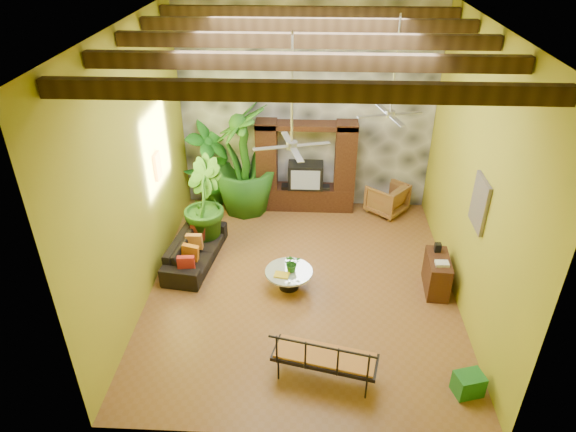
# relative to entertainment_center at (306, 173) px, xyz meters

# --- Properties ---
(ground) EXTENTS (7.00, 7.00, 0.00)m
(ground) POSITION_rel_entertainment_center_xyz_m (0.00, -3.14, -0.97)
(ground) COLOR brown
(ground) RESTS_ON ground
(ceiling) EXTENTS (6.00, 7.00, 0.02)m
(ceiling) POSITION_rel_entertainment_center_xyz_m (0.00, -3.14, 4.03)
(ceiling) COLOR silver
(ceiling) RESTS_ON back_wall
(back_wall) EXTENTS (6.00, 0.02, 5.00)m
(back_wall) POSITION_rel_entertainment_center_xyz_m (0.00, 0.36, 1.53)
(back_wall) COLOR gold
(back_wall) RESTS_ON ground
(left_wall) EXTENTS (0.02, 7.00, 5.00)m
(left_wall) POSITION_rel_entertainment_center_xyz_m (-3.00, -3.14, 1.53)
(left_wall) COLOR gold
(left_wall) RESTS_ON ground
(right_wall) EXTENTS (0.02, 7.00, 5.00)m
(right_wall) POSITION_rel_entertainment_center_xyz_m (3.00, -3.14, 1.53)
(right_wall) COLOR gold
(right_wall) RESTS_ON ground
(stone_accent_wall) EXTENTS (5.98, 0.10, 4.98)m
(stone_accent_wall) POSITION_rel_entertainment_center_xyz_m (0.00, 0.30, 1.53)
(stone_accent_wall) COLOR #33353A
(stone_accent_wall) RESTS_ON ground
(ceiling_beams) EXTENTS (5.95, 5.36, 0.22)m
(ceiling_beams) POSITION_rel_entertainment_center_xyz_m (0.00, -3.14, 3.81)
(ceiling_beams) COLOR #301F0F
(ceiling_beams) RESTS_ON ceiling
(entertainment_center) EXTENTS (2.40, 0.55, 2.30)m
(entertainment_center) POSITION_rel_entertainment_center_xyz_m (0.00, 0.00, 0.00)
(entertainment_center) COLOR black
(entertainment_center) RESTS_ON ground
(ceiling_fan_front) EXTENTS (1.28, 1.28, 1.86)m
(ceiling_fan_front) POSITION_rel_entertainment_center_xyz_m (-0.20, -3.54, 2.44)
(ceiling_fan_front) COLOR #A6A6AB
(ceiling_fan_front) RESTS_ON ceiling
(ceiling_fan_back) EXTENTS (1.28, 1.28, 1.86)m
(ceiling_fan_back) POSITION_rel_entertainment_center_xyz_m (1.60, -1.94, 2.44)
(ceiling_fan_back) COLOR #A6A6AB
(ceiling_fan_back) RESTS_ON ceiling
(wall_art_mask) EXTENTS (0.06, 0.32, 0.55)m
(wall_art_mask) POSITION_rel_entertainment_center_xyz_m (-2.96, -2.14, 1.13)
(wall_art_mask) COLOR gold
(wall_art_mask) RESTS_ON left_wall
(wall_art_painting) EXTENTS (0.06, 0.70, 0.90)m
(wall_art_painting) POSITION_rel_entertainment_center_xyz_m (2.96, -3.74, 1.33)
(wall_art_painting) COLOR #265C8B
(wall_art_painting) RESTS_ON right_wall
(sofa) EXTENTS (1.09, 2.16, 0.61)m
(sofa) POSITION_rel_entertainment_center_xyz_m (-2.30, -2.44, -0.66)
(sofa) COLOR black
(sofa) RESTS_ON ground
(wicker_armchair) EXTENTS (1.18, 1.18, 0.77)m
(wicker_armchair) POSITION_rel_entertainment_center_xyz_m (2.03, -0.12, -0.58)
(wicker_armchair) COLOR olive
(wicker_armchair) RESTS_ON ground
(tall_plant_a) EXTENTS (1.38, 1.42, 2.24)m
(tall_plant_a) POSITION_rel_entertainment_center_xyz_m (-2.35, 0.01, 0.16)
(tall_plant_a) COLOR #1B661B
(tall_plant_a) RESTS_ON ground
(tall_plant_b) EXTENTS (1.22, 1.34, 2.00)m
(tall_plant_b) POSITION_rel_entertainment_center_xyz_m (-2.23, -1.65, 0.04)
(tall_plant_b) COLOR #265C18
(tall_plant_b) RESTS_ON ground
(tall_plant_c) EXTENTS (1.69, 1.69, 2.74)m
(tall_plant_c) POSITION_rel_entertainment_center_xyz_m (-1.49, -0.14, 0.40)
(tall_plant_c) COLOR #225C18
(tall_plant_c) RESTS_ON ground
(coffee_table) EXTENTS (0.94, 0.94, 0.40)m
(coffee_table) POSITION_rel_entertainment_center_xyz_m (-0.26, -3.24, -0.71)
(coffee_table) COLOR black
(coffee_table) RESTS_ON ground
(centerpiece_plant) EXTENTS (0.40, 0.38, 0.36)m
(centerpiece_plant) POSITION_rel_entertainment_center_xyz_m (-0.20, -3.22, -0.39)
(centerpiece_plant) COLOR #266C1C
(centerpiece_plant) RESTS_ON coffee_table
(yellow_tray) EXTENTS (0.31, 0.25, 0.03)m
(yellow_tray) POSITION_rel_entertainment_center_xyz_m (-0.39, -3.40, -0.55)
(yellow_tray) COLOR gold
(yellow_tray) RESTS_ON coffee_table
(iron_bench) EXTENTS (1.74, 0.96, 0.57)m
(iron_bench) POSITION_rel_entertainment_center_xyz_m (0.42, -5.61, -0.43)
(iron_bench) COLOR black
(iron_bench) RESTS_ON ground
(side_console) EXTENTS (0.47, 0.94, 0.74)m
(side_console) POSITION_rel_entertainment_center_xyz_m (2.65, -3.15, -0.60)
(side_console) COLOR #3E2013
(side_console) RESTS_ON ground
(green_bin) EXTENTS (0.51, 0.43, 0.38)m
(green_bin) POSITION_rel_entertainment_center_xyz_m (2.65, -5.73, -0.78)
(green_bin) COLOR #1C6B20
(green_bin) RESTS_ON ground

